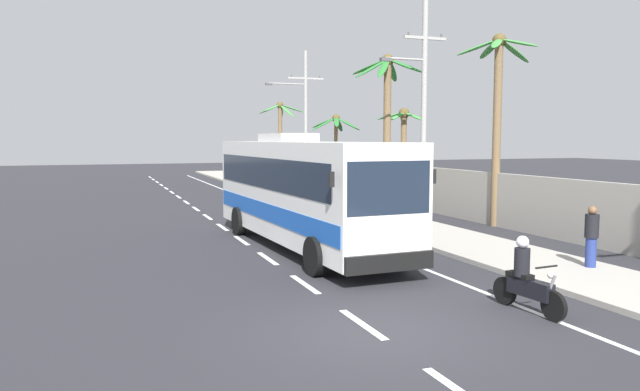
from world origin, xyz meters
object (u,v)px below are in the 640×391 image
(palm_nearest, at_px, (280,127))
(palm_farthest, at_px, (387,107))
(coach_bus_foreground, at_px, (302,188))
(utility_pole_far, at_px, (304,117))
(motorcycle_trailing, at_px, (526,281))
(utility_pole_mid, at_px, (423,103))
(pedestrian_near_kerb, at_px, (591,235))
(palm_third, at_px, (498,99))
(motorcycle_beside_bus, at_px, (292,202))
(palm_fourth, at_px, (404,137))
(palm_second, at_px, (336,133))

(palm_nearest, xyz_separation_m, palm_farthest, (-1.45, -22.01, 0.52))
(coach_bus_foreground, xyz_separation_m, palm_nearest, (7.79, 28.56, 2.56))
(palm_farthest, bearing_deg, utility_pole_far, 86.96)
(motorcycle_trailing, bearing_deg, utility_pole_mid, 69.25)
(utility_pole_far, bearing_deg, motorcycle_trailing, -100.01)
(pedestrian_near_kerb, distance_m, palm_nearest, 34.95)
(motorcycle_trailing, xyz_separation_m, palm_third, (7.00, 10.55, 4.49))
(coach_bus_foreground, height_order, palm_third, palm_third)
(utility_pole_mid, height_order, palm_nearest, utility_pole_mid)
(pedestrian_near_kerb, height_order, utility_pole_far, utility_pole_far)
(motorcycle_beside_bus, distance_m, palm_third, 10.10)
(utility_pole_mid, xyz_separation_m, palm_fourth, (1.84, 5.05, -1.40))
(utility_pole_far, bearing_deg, palm_farthest, -93.04)
(motorcycle_trailing, distance_m, palm_second, 30.08)
(coach_bus_foreground, relative_size, palm_second, 2.20)
(palm_nearest, relative_size, palm_second, 1.24)
(palm_nearest, bearing_deg, motorcycle_beside_bus, -105.20)
(motorcycle_beside_bus, bearing_deg, utility_pole_mid, -40.27)
(coach_bus_foreground, xyz_separation_m, pedestrian_near_kerb, (6.05, -6.17, -0.95))
(motorcycle_beside_bus, bearing_deg, coach_bus_foreground, -105.41)
(palm_second, bearing_deg, utility_pole_far, 176.05)
(pedestrian_near_kerb, bearing_deg, palm_fourth, 162.77)
(pedestrian_near_kerb, relative_size, utility_pole_mid, 0.17)
(pedestrian_near_kerb, xyz_separation_m, utility_pole_far, (1.04, 26.66, 4.05))
(pedestrian_near_kerb, bearing_deg, palm_second, 165.08)
(motorcycle_beside_bus, relative_size, palm_third, 0.25)
(motorcycle_trailing, xyz_separation_m, palm_fourth, (6.64, 17.74, 3.02))
(palm_nearest, bearing_deg, palm_second, -79.23)
(coach_bus_foreground, xyz_separation_m, motorcycle_trailing, (1.95, -8.63, -1.31))
(motorcycle_beside_bus, distance_m, motorcycle_trailing, 16.56)
(palm_third, height_order, palm_fourth, palm_third)
(palm_third, relative_size, palm_fourth, 1.51)
(utility_pole_far, height_order, palm_farthest, utility_pole_far)
(motorcycle_trailing, distance_m, utility_pole_mid, 14.27)
(pedestrian_near_kerb, xyz_separation_m, palm_second, (3.31, 26.50, 2.99))
(pedestrian_near_kerb, relative_size, palm_second, 0.31)
(coach_bus_foreground, distance_m, palm_third, 9.69)
(motorcycle_trailing, height_order, utility_pole_far, utility_pole_far)
(motorcycle_trailing, bearing_deg, palm_second, 75.64)
(palm_farthest, bearing_deg, palm_nearest, 86.24)
(motorcycle_trailing, xyz_separation_m, utility_pole_far, (5.14, 29.11, 4.41))
(palm_fourth, bearing_deg, motorcycle_beside_bus, -169.53)
(coach_bus_foreground, bearing_deg, utility_pole_mid, 31.03)
(palm_second, xyz_separation_m, palm_third, (-0.41, -18.41, 1.15))
(motorcycle_trailing, xyz_separation_m, utility_pole_mid, (4.81, 12.69, 4.42))
(coach_bus_foreground, distance_m, palm_fourth, 12.64)
(palm_second, bearing_deg, coach_bus_foreground, -114.72)
(coach_bus_foreground, bearing_deg, motorcycle_trailing, -77.29)
(palm_nearest, relative_size, palm_third, 0.84)
(utility_pole_mid, xyz_separation_m, palm_second, (2.61, 16.27, -1.07))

